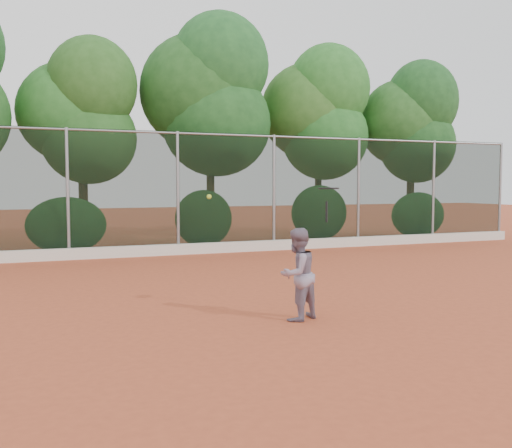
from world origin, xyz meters
name	(u,v)px	position (x,y,z in m)	size (l,w,h in m)	color
ground	(277,299)	(0.00, 0.00, 0.00)	(80.00, 80.00, 0.00)	#B24A2A
concrete_curb	(180,249)	(0.00, 6.82, 0.15)	(24.00, 0.20, 0.30)	silver
tennis_player	(297,274)	(-0.35, -1.49, 0.68)	(0.66, 0.52, 1.36)	gray
chainlink_fence	(178,189)	(0.00, 7.00, 1.86)	(24.09, 0.09, 3.50)	black
foliage_backdrop	(144,107)	(-0.55, 8.98, 4.40)	(23.70, 3.63, 7.55)	#402D18
tennis_racket	(328,191)	(0.15, -1.52, 1.90)	(0.37, 0.37, 0.52)	black
tennis_ball_in_flight	(209,197)	(-1.71, -1.56, 1.83)	(0.06, 0.06, 0.06)	#B7DD32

